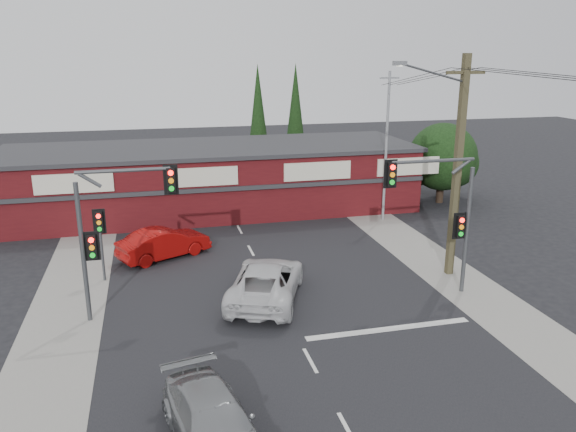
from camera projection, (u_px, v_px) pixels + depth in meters
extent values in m
plane|color=black|center=(289.00, 322.00, 21.71)|extent=(120.00, 120.00, 0.00)
cube|color=black|center=(264.00, 274.00, 26.37)|extent=(14.00, 70.00, 0.01)
cube|color=gray|center=(72.00, 292.00, 24.41)|extent=(3.00, 70.00, 0.02)
cube|color=gray|center=(428.00, 259.00, 28.32)|extent=(3.00, 70.00, 0.02)
cube|color=silver|center=(389.00, 329.00, 21.11)|extent=(6.50, 0.35, 0.01)
imported|color=silver|center=(266.00, 281.00, 23.50)|extent=(4.56, 6.36, 1.61)
imported|color=gray|center=(213.00, 423.00, 14.66)|extent=(2.90, 5.12, 1.40)
imported|color=#970B09|center=(164.00, 243.00, 28.32)|extent=(4.89, 3.53, 1.53)
cube|color=silver|center=(348.00, 430.00, 15.45)|extent=(0.12, 1.60, 0.01)
cube|color=silver|center=(310.00, 360.00, 18.95)|extent=(0.12, 1.60, 0.01)
cube|color=silver|center=(284.00, 312.00, 22.46)|extent=(0.12, 1.60, 0.01)
cube|color=silver|center=(265.00, 277.00, 25.97)|extent=(0.12, 1.60, 0.01)
cube|color=silver|center=(251.00, 250.00, 29.47)|extent=(0.12, 1.60, 0.01)
cube|color=silver|center=(240.00, 229.00, 32.98)|extent=(0.12, 1.60, 0.01)
cube|color=silver|center=(230.00, 212.00, 36.48)|extent=(0.12, 1.60, 0.01)
cube|color=#440D11|center=(212.00, 180.00, 36.76)|extent=(26.00, 8.00, 4.00)
cube|color=#2D2D30|center=(211.00, 148.00, 36.18)|extent=(26.40, 8.40, 0.25)
cube|color=beige|center=(74.00, 183.00, 30.84)|extent=(4.20, 0.12, 1.10)
cube|color=beige|center=(202.00, 177.00, 32.45)|extent=(4.20, 0.12, 1.10)
cube|color=beige|center=(318.00, 171.00, 34.06)|extent=(4.20, 0.12, 1.10)
cube|color=beige|center=(408.00, 166.00, 35.44)|extent=(4.20, 0.12, 1.10)
cube|color=#2D2D30|center=(220.00, 190.00, 32.86)|extent=(26.00, 0.15, 0.25)
cylinder|color=#2D2116|center=(440.00, 190.00, 38.77)|extent=(0.50, 0.50, 1.80)
sphere|color=black|center=(443.00, 157.00, 38.13)|extent=(4.60, 4.60, 4.60)
sphere|color=black|center=(454.00, 163.00, 39.60)|extent=(3.40, 3.40, 3.40)
sphere|color=black|center=(415.00, 167.00, 39.39)|extent=(2.80, 2.80, 2.80)
cylinder|color=#2D2116|center=(259.00, 170.00, 44.60)|extent=(0.24, 0.24, 2.00)
cone|color=black|center=(258.00, 113.00, 43.34)|extent=(1.80, 1.80, 7.50)
cylinder|color=#2D2116|center=(295.00, 164.00, 47.27)|extent=(0.24, 0.24, 2.00)
cone|color=black|center=(295.00, 110.00, 46.01)|extent=(1.80, 1.80, 7.50)
cylinder|color=#47494C|center=(83.00, 254.00, 21.08)|extent=(0.18, 0.18, 5.50)
cylinder|color=#47494C|center=(123.00, 171.00, 20.60)|extent=(3.40, 0.14, 0.14)
cylinder|color=#47494C|center=(90.00, 180.00, 20.41)|extent=(0.82, 0.14, 0.63)
cube|color=black|center=(171.00, 180.00, 21.12)|extent=(0.32, 0.22, 0.95)
cube|color=black|center=(171.00, 180.00, 21.18)|extent=(0.55, 0.04, 1.15)
cylinder|color=#FF0C07|center=(171.00, 173.00, 20.91)|extent=(0.20, 0.06, 0.20)
cylinder|color=orange|center=(171.00, 181.00, 21.00)|extent=(0.20, 0.06, 0.20)
cylinder|color=#0CE526|center=(172.00, 189.00, 21.08)|extent=(0.20, 0.06, 0.20)
cube|color=black|center=(92.00, 247.00, 21.09)|extent=(0.32, 0.22, 0.95)
cube|color=black|center=(92.00, 246.00, 21.15)|extent=(0.55, 0.04, 1.15)
cylinder|color=#FF0C07|center=(91.00, 240.00, 20.88)|extent=(0.20, 0.06, 0.20)
cylinder|color=orange|center=(92.00, 248.00, 20.97)|extent=(0.20, 0.06, 0.20)
cylinder|color=#0CE526|center=(93.00, 255.00, 21.05)|extent=(0.20, 0.06, 0.20)
cylinder|color=#47494C|center=(467.00, 231.00, 23.71)|extent=(0.18, 0.18, 5.50)
cylinder|color=#47494C|center=(433.00, 161.00, 22.43)|extent=(3.60, 0.14, 0.14)
cylinder|color=#47494C|center=(461.00, 167.00, 22.80)|extent=(0.82, 0.14, 0.63)
cube|color=black|center=(391.00, 174.00, 22.14)|extent=(0.32, 0.22, 0.95)
cube|color=black|center=(390.00, 174.00, 22.21)|extent=(0.55, 0.04, 1.15)
cylinder|color=#FF0C07|center=(393.00, 167.00, 21.94)|extent=(0.20, 0.06, 0.20)
cylinder|color=orange|center=(392.00, 175.00, 22.02)|extent=(0.20, 0.06, 0.20)
cylinder|color=#0CE526|center=(392.00, 182.00, 22.10)|extent=(0.20, 0.06, 0.20)
cube|color=black|center=(460.00, 226.00, 23.56)|extent=(0.32, 0.22, 0.95)
cube|color=black|center=(459.00, 226.00, 23.63)|extent=(0.55, 0.04, 1.15)
cylinder|color=#FF0C07|center=(462.00, 220.00, 23.36)|extent=(0.20, 0.06, 0.20)
cylinder|color=orange|center=(462.00, 227.00, 23.44)|extent=(0.20, 0.06, 0.20)
cylinder|color=#0CE526|center=(461.00, 234.00, 23.52)|extent=(0.20, 0.06, 0.20)
cylinder|color=#47494C|center=(102.00, 249.00, 25.23)|extent=(0.12, 0.12, 3.00)
cube|color=black|center=(99.00, 222.00, 24.86)|extent=(0.32, 0.22, 0.95)
cube|color=black|center=(99.00, 221.00, 24.93)|extent=(0.55, 0.04, 1.15)
cylinder|color=#FF0C07|center=(98.00, 216.00, 24.66)|extent=(0.20, 0.06, 0.20)
cylinder|color=orange|center=(99.00, 223.00, 24.74)|extent=(0.20, 0.06, 0.20)
cylinder|color=#0CE526|center=(100.00, 229.00, 24.82)|extent=(0.20, 0.06, 0.20)
cube|color=#4D452B|center=(457.00, 169.00, 25.06)|extent=(0.30, 0.30, 10.00)
cube|color=#4D452B|center=(466.00, 72.00, 23.88)|extent=(1.80, 0.14, 0.14)
cylinder|color=#47494C|center=(433.00, 73.00, 23.38)|extent=(3.23, 0.39, 0.89)
cube|color=slate|center=(400.00, 63.00, 22.76)|extent=(0.55, 0.25, 0.18)
cylinder|color=silver|center=(400.00, 66.00, 22.78)|extent=(0.28, 0.28, 0.05)
cylinder|color=gray|center=(386.00, 148.00, 33.70)|extent=(0.16, 0.16, 9.00)
cube|color=gray|center=(390.00, 78.00, 32.55)|extent=(1.20, 0.10, 0.10)
cylinder|color=black|center=(411.00, 78.00, 28.11)|extent=(0.73, 9.01, 1.22)
cylinder|color=black|center=(422.00, 78.00, 28.25)|extent=(0.52, 9.00, 1.22)
cylinder|color=black|center=(432.00, 78.00, 28.38)|extent=(0.31, 9.00, 1.22)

